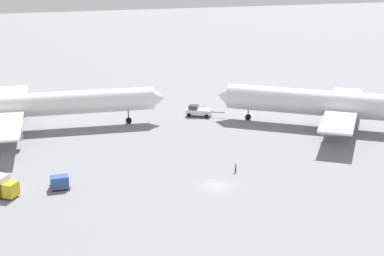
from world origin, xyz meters
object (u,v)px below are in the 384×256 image
object	(u,v)px
airliner_being_pushed	(334,104)
gse_container_dolly_flat	(60,182)
pushback_tug	(198,111)
airliner_at_gate_left	(19,106)
ground_crew_wing_walker_right	(236,167)

from	to	relation	value
airliner_being_pushed	gse_container_dolly_flat	bearing A→B (deg)	-164.16
pushback_tug	gse_container_dolly_flat	size ratio (longest dim) A/B	2.62
airliner_at_gate_left	gse_container_dolly_flat	bearing A→B (deg)	-82.34
airliner_at_gate_left	pushback_tug	xyz separation A→B (m)	(39.43, -0.76, -4.15)
gse_container_dolly_flat	ground_crew_wing_walker_right	xyz separation A→B (m)	(29.67, -1.56, -0.35)
pushback_tug	ground_crew_wing_walker_right	size ratio (longest dim) A/B	5.31
airliner_at_gate_left	pushback_tug	distance (m)	39.66
gse_container_dolly_flat	ground_crew_wing_walker_right	bearing A→B (deg)	-3.00
ground_crew_wing_walker_right	airliner_at_gate_left	bearing A→B (deg)	133.13
airliner_at_gate_left	airliner_being_pushed	distance (m)	66.88
pushback_tug	gse_container_dolly_flat	bearing A→B (deg)	-135.25
airliner_at_gate_left	airliner_being_pushed	bearing A→B (deg)	-15.83
pushback_tug	airliner_being_pushed	bearing A→B (deg)	-35.06
airliner_being_pushed	pushback_tug	world-z (taller)	airliner_being_pushed
airliner_at_gate_left	pushback_tug	bearing A→B (deg)	-1.11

